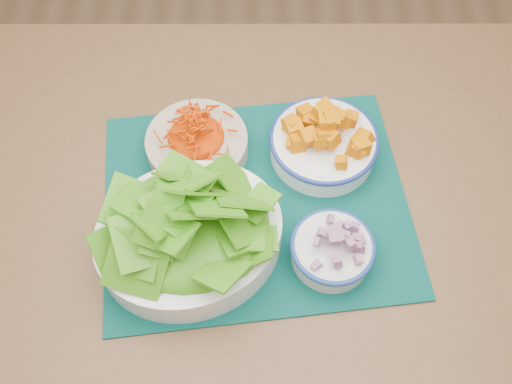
% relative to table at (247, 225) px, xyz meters
% --- Properties ---
extents(ground, '(4.00, 4.00, 0.00)m').
position_rel_table_xyz_m(ground, '(0.05, 0.20, -0.66)').
color(ground, '#936B47').
rests_on(ground, ground).
extents(table, '(1.28, 0.86, 0.75)m').
position_rel_table_xyz_m(table, '(0.00, 0.00, 0.00)').
color(table, brown).
rests_on(table, ground).
extents(placemat, '(0.55, 0.47, 0.00)m').
position_rel_table_xyz_m(placemat, '(0.02, -0.01, 0.09)').
color(placemat, '#012B28').
rests_on(placemat, table).
extents(carrot_bowl, '(0.20, 0.20, 0.07)m').
position_rel_table_xyz_m(carrot_bowl, '(-0.09, 0.10, 0.13)').
color(carrot_bowl, tan).
rests_on(carrot_bowl, placemat).
extents(squash_bowl, '(0.23, 0.23, 0.09)m').
position_rel_table_xyz_m(squash_bowl, '(0.13, 0.09, 0.14)').
color(squash_bowl, white).
rests_on(squash_bowl, placemat).
extents(lettuce_bowl, '(0.36, 0.34, 0.13)m').
position_rel_table_xyz_m(lettuce_bowl, '(-0.09, -0.09, 0.16)').
color(lettuce_bowl, white).
rests_on(lettuce_bowl, placemat).
extents(onion_bowl, '(0.14, 0.14, 0.07)m').
position_rel_table_xyz_m(onion_bowl, '(0.14, -0.11, 0.13)').
color(onion_bowl, silver).
rests_on(onion_bowl, placemat).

